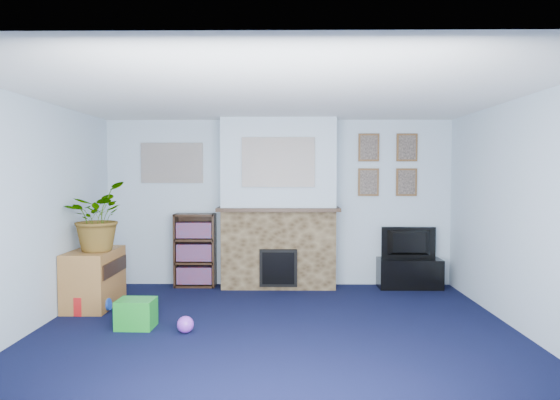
{
  "coord_description": "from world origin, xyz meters",
  "views": [
    {
      "loc": [
        0.1,
        -5.0,
        1.62
      ],
      "look_at": [
        0.03,
        0.77,
        1.32
      ],
      "focal_mm": 32.0,
      "sensor_mm": 36.0,
      "label": 1
    }
  ],
  "objects_px": {
    "bookshelf": "(195,252)",
    "sideboard": "(94,278)",
    "television": "(409,243)",
    "tv_stand": "(409,272)"
  },
  "relations": [
    {
      "from": "sideboard",
      "to": "bookshelf",
      "type": "bearing_deg",
      "value": 46.62
    },
    {
      "from": "tv_stand",
      "to": "bookshelf",
      "type": "height_order",
      "value": "bookshelf"
    },
    {
      "from": "bookshelf",
      "to": "sideboard",
      "type": "height_order",
      "value": "bookshelf"
    },
    {
      "from": "tv_stand",
      "to": "sideboard",
      "type": "distance_m",
      "value": 4.23
    },
    {
      "from": "television",
      "to": "sideboard",
      "type": "distance_m",
      "value": 4.24
    },
    {
      "from": "sideboard",
      "to": "television",
      "type": "bearing_deg",
      "value": 14.29
    },
    {
      "from": "bookshelf",
      "to": "sideboard",
      "type": "bearing_deg",
      "value": -133.38
    },
    {
      "from": "television",
      "to": "sideboard",
      "type": "xyz_separation_m",
      "value": [
        -4.1,
        -1.04,
        -0.29
      ]
    },
    {
      "from": "television",
      "to": "bookshelf",
      "type": "bearing_deg",
      "value": 0.93
    },
    {
      "from": "tv_stand",
      "to": "bookshelf",
      "type": "bearing_deg",
      "value": 178.57
    }
  ]
}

